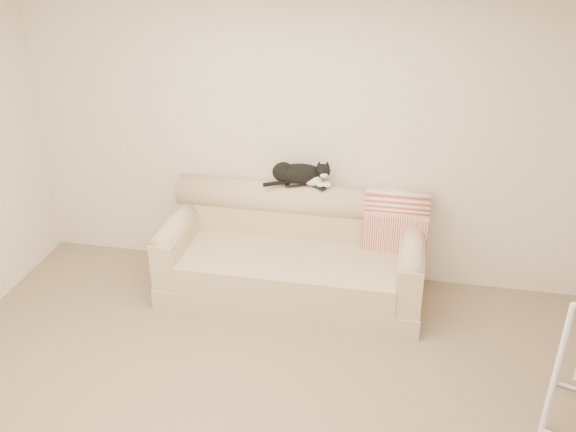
% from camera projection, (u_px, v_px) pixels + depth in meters
% --- Properties ---
extents(ground_plane, '(5.00, 5.00, 0.00)m').
position_uv_depth(ground_plane, '(256.00, 422.00, 4.24)').
color(ground_plane, '#756251').
rests_on(ground_plane, ground).
extents(room_shell, '(5.04, 4.04, 2.60)m').
position_uv_depth(room_shell, '(249.00, 216.00, 3.55)').
color(room_shell, beige).
rests_on(room_shell, ground).
extents(sofa, '(2.20, 0.93, 0.90)m').
position_uv_depth(sofa, '(293.00, 255.00, 5.50)').
color(sofa, tan).
rests_on(sofa, ground).
extents(remote_a, '(0.19, 0.12, 0.03)m').
position_uv_depth(remote_a, '(295.00, 184.00, 5.45)').
color(remote_a, black).
rests_on(remote_a, sofa).
extents(remote_b, '(0.16, 0.14, 0.02)m').
position_uv_depth(remote_b, '(317.00, 186.00, 5.42)').
color(remote_b, black).
rests_on(remote_b, sofa).
extents(tuxedo_cat, '(0.58, 0.29, 0.23)m').
position_uv_depth(tuxedo_cat, '(299.00, 174.00, 5.42)').
color(tuxedo_cat, black).
rests_on(tuxedo_cat, sofa).
extents(throw_blanket, '(0.53, 0.38, 0.58)m').
position_uv_depth(throw_blanket, '(397.00, 213.00, 5.38)').
color(throw_blanket, red).
rests_on(throw_blanket, sofa).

